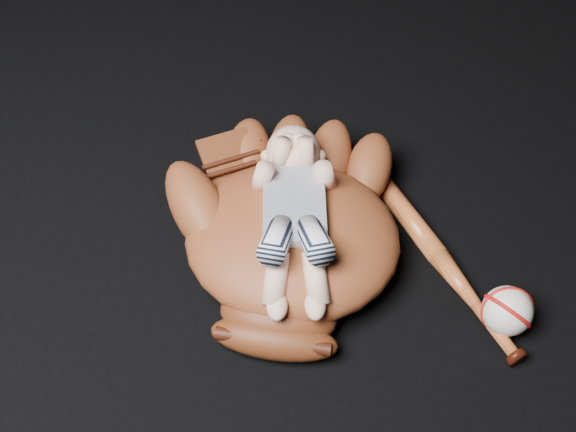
{
  "coord_description": "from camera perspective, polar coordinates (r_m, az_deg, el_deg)",
  "views": [
    {
      "loc": [
        -0.07,
        -0.61,
        0.99
      ],
      "look_at": [
        -0.08,
        0.12,
        0.08
      ],
      "focal_mm": 45.0,
      "sensor_mm": 36.0,
      "label": 1
    }
  ],
  "objects": [
    {
      "name": "baseball_glove",
      "position": [
        1.15,
        0.35,
        -1.21
      ],
      "size": [
        0.5,
        0.55,
        0.15
      ],
      "primitive_type": null,
      "rotation": [
        0.0,
        0.0,
        -0.15
      ],
      "color": "maroon",
      "rests_on": "ground"
    },
    {
      "name": "baseball_bat",
      "position": [
        1.21,
        12.38,
        -3.89
      ],
      "size": [
        0.21,
        0.36,
        0.04
      ],
      "primitive_type": null,
      "rotation": [
        0.0,
        0.0,
        0.48
      ],
      "color": "#B25022",
      "rests_on": "ground"
    },
    {
      "name": "newborn_baby",
      "position": [
        1.11,
        0.54,
        -0.1
      ],
      "size": [
        0.17,
        0.35,
        0.14
      ],
      "primitive_type": null,
      "rotation": [
        0.0,
        0.0,
        0.03
      ],
      "color": "beige",
      "rests_on": "baseball_glove"
    },
    {
      "name": "baseball",
      "position": [
        1.16,
        16.94,
        -7.2
      ],
      "size": [
        0.1,
        0.1,
        0.08
      ],
      "primitive_type": "sphere",
      "rotation": [
        0.0,
        0.0,
        -0.38
      ],
      "color": "white",
      "rests_on": "ground"
    }
  ]
}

